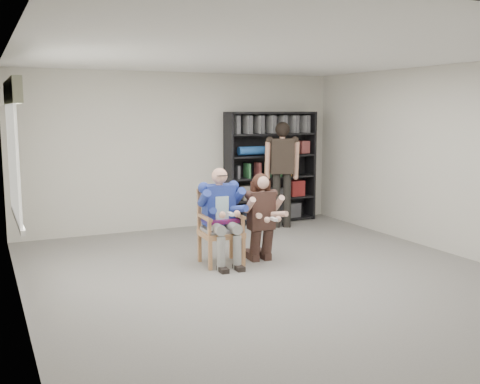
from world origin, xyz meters
name	(u,v)px	position (x,y,z in m)	size (l,w,h in m)	color
room_shell	(275,170)	(0.00, 0.00, 1.40)	(6.00, 7.00, 2.80)	silver
floor	(274,278)	(0.00, 0.00, 0.00)	(6.00, 7.00, 0.01)	slate
window_left	(15,153)	(-2.95, 1.00, 1.63)	(0.16, 2.00, 1.75)	white
armchair	(221,227)	(-0.35, 0.90, 0.52)	(0.61, 0.59, 1.05)	#AA7648
seated_man	(221,216)	(-0.35, 0.90, 0.68)	(0.59, 0.82, 1.36)	navy
kneeling_woman	(262,218)	(0.23, 0.78, 0.62)	(0.52, 0.84, 1.25)	#32231C
bookshelf	(271,167)	(1.70, 3.28, 1.05)	(1.80, 0.38, 2.10)	black
standing_man	(282,176)	(1.64, 2.72, 0.95)	(0.59, 0.33, 1.91)	#2A221C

